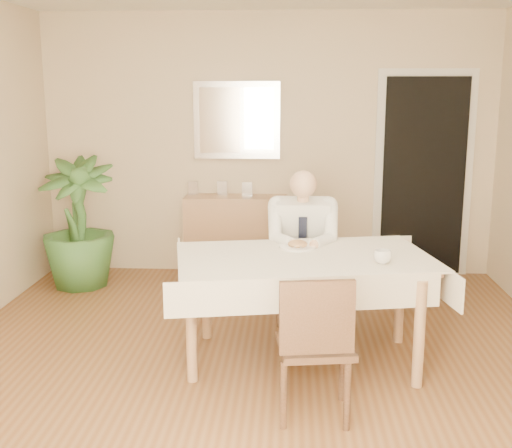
# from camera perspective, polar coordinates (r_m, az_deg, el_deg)

# --- Properties ---
(room) EXTENTS (5.00, 5.02, 2.60)m
(room) POSITION_cam_1_polar(r_m,az_deg,el_deg) (3.99, -0.28, 3.88)
(room) COLOR brown
(room) RESTS_ON ground
(window) EXTENTS (1.34, 0.04, 1.44)m
(window) POSITION_cam_1_polar(r_m,az_deg,el_deg) (1.55, -5.76, -3.53)
(window) COLOR silver
(window) RESTS_ON room
(doorway) EXTENTS (0.96, 0.07, 2.10)m
(doorway) POSITION_cam_1_polar(r_m,az_deg,el_deg) (6.60, 14.65, 4.08)
(doorway) COLOR silver
(doorway) RESTS_ON ground
(mirror) EXTENTS (0.86, 0.04, 0.76)m
(mirror) POSITION_cam_1_polar(r_m,az_deg,el_deg) (6.44, -1.73, 9.19)
(mirror) COLOR silver
(mirror) RESTS_ON room
(dining_table) EXTENTS (1.90, 1.33, 0.75)m
(dining_table) POSITION_cam_1_polar(r_m,az_deg,el_deg) (4.37, 4.28, -3.90)
(dining_table) COLOR #9B7250
(dining_table) RESTS_ON ground
(chair_far) EXTENTS (0.47, 0.47, 0.88)m
(chair_far) POSITION_cam_1_polar(r_m,az_deg,el_deg) (5.27, 4.08, -3.13)
(chair_far) COLOR #492E20
(chair_far) RESTS_ON ground
(chair_near) EXTENTS (0.46, 0.46, 0.87)m
(chair_near) POSITION_cam_1_polar(r_m,az_deg,el_deg) (3.64, 5.33, -10.28)
(chair_near) COLOR #492E20
(chair_near) RESTS_ON ground
(seated_man) EXTENTS (0.48, 0.72, 1.24)m
(seated_man) POSITION_cam_1_polar(r_m,az_deg,el_deg) (4.94, 4.16, -1.76)
(seated_man) COLOR white
(seated_man) RESTS_ON ground
(plate) EXTENTS (0.26, 0.26, 0.02)m
(plate) POSITION_cam_1_polar(r_m,az_deg,el_deg) (4.55, 3.72, -2.04)
(plate) COLOR white
(plate) RESTS_ON dining_table
(food) EXTENTS (0.14, 0.14, 0.06)m
(food) POSITION_cam_1_polar(r_m,az_deg,el_deg) (4.55, 3.72, -1.78)
(food) COLOR brown
(food) RESTS_ON dining_table
(knife) EXTENTS (0.01, 0.13, 0.01)m
(knife) POSITION_cam_1_polar(r_m,az_deg,el_deg) (4.49, 4.24, -2.03)
(knife) COLOR silver
(knife) RESTS_ON dining_table
(fork) EXTENTS (0.01, 0.13, 0.01)m
(fork) POSITION_cam_1_polar(r_m,az_deg,el_deg) (4.49, 3.22, -2.01)
(fork) COLOR silver
(fork) RESTS_ON dining_table
(coffee_mug) EXTENTS (0.14, 0.14, 0.09)m
(coffee_mug) POSITION_cam_1_polar(r_m,az_deg,el_deg) (4.22, 11.18, -2.88)
(coffee_mug) COLOR white
(coffee_mug) RESTS_ON dining_table
(sideboard) EXTENTS (1.01, 0.35, 0.81)m
(sideboard) POSITION_cam_1_polar(r_m,az_deg,el_deg) (6.45, -1.78, -1.08)
(sideboard) COLOR #9B7250
(sideboard) RESTS_ON ground
(photo_frame_left) EXTENTS (0.10, 0.02, 0.14)m
(photo_frame_left) POSITION_cam_1_polar(r_m,az_deg,el_deg) (6.47, -5.63, 3.20)
(photo_frame_left) COLOR silver
(photo_frame_left) RESTS_ON sideboard
(photo_frame_center) EXTENTS (0.10, 0.02, 0.14)m
(photo_frame_center) POSITION_cam_1_polar(r_m,az_deg,el_deg) (6.45, -3.03, 3.21)
(photo_frame_center) COLOR silver
(photo_frame_center) RESTS_ON sideboard
(photo_frame_right) EXTENTS (0.10, 0.02, 0.14)m
(photo_frame_right) POSITION_cam_1_polar(r_m,az_deg,el_deg) (6.37, -0.79, 3.11)
(photo_frame_right) COLOR silver
(photo_frame_right) RESTS_ON sideboard
(potted_palm) EXTENTS (0.74, 0.74, 1.24)m
(potted_palm) POSITION_cam_1_polar(r_m,az_deg,el_deg) (6.28, -15.54, 0.11)
(potted_palm) COLOR #315C26
(potted_palm) RESTS_ON ground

